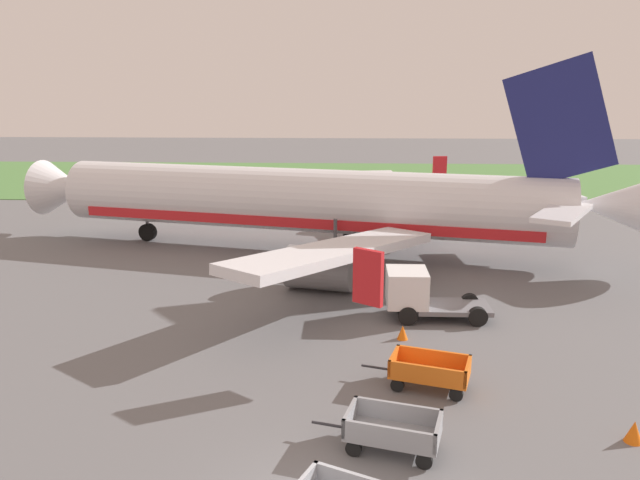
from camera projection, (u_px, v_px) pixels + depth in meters
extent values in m
cube|color=#518442|center=(339.00, 179.00, 66.25)|extent=(220.00, 28.00, 0.06)
cylinder|color=silver|center=(303.00, 200.00, 36.04)|extent=(30.07, 10.30, 3.70)
cube|color=red|center=(303.00, 217.00, 36.28)|extent=(27.10, 9.45, 0.56)
cone|color=silver|center=(64.00, 188.00, 40.27)|extent=(3.93, 4.25, 3.63)
cone|color=silver|center=(621.00, 206.00, 31.52)|extent=(5.17, 4.43, 3.52)
cube|color=silver|center=(338.00, 251.00, 27.33)|extent=(9.57, 12.15, 1.35)
cube|color=red|center=(368.00, 277.00, 20.34)|extent=(1.02, 0.79, 1.90)
cylinder|color=gray|center=(320.00, 268.00, 29.43)|extent=(3.59, 2.76, 2.10)
cube|color=silver|center=(394.00, 192.00, 42.96)|extent=(4.62, 13.25, 1.35)
cube|color=red|center=(440.00, 168.00, 48.14)|extent=(1.12, 0.37, 1.90)
cylinder|color=gray|center=(372.00, 214.00, 42.14)|extent=(3.59, 2.76, 2.10)
cube|color=navy|center=(560.00, 121.00, 31.35)|extent=(5.91, 1.68, 6.88)
cube|color=silver|center=(563.00, 213.00, 29.31)|extent=(4.21, 5.39, 0.24)
cube|color=silver|center=(551.00, 192.00, 35.30)|extent=(2.26, 5.34, 0.24)
cylinder|color=#4C4C51|center=(147.00, 217.00, 39.11)|extent=(0.20, 0.20, 2.04)
cylinder|color=black|center=(148.00, 232.00, 39.36)|extent=(1.17, 0.68, 1.10)
cylinder|color=#4C4C51|center=(335.00, 237.00, 33.72)|extent=(0.20, 0.20, 2.04)
cylinder|color=black|center=(335.00, 255.00, 33.96)|extent=(1.17, 0.68, 1.10)
cylinder|color=#4C4C51|center=(352.00, 221.00, 37.84)|extent=(0.20, 0.20, 2.04)
cylinder|color=black|center=(352.00, 237.00, 38.08)|extent=(1.17, 0.68, 1.10)
cube|color=gray|center=(393.00, 434.00, 16.47)|extent=(2.78, 2.01, 0.08)
cube|color=gray|center=(388.00, 437.00, 15.79)|extent=(2.44, 0.75, 0.55)
cube|color=gray|center=(398.00, 412.00, 16.99)|extent=(2.44, 0.75, 0.55)
cube|color=gray|center=(350.00, 417.00, 16.74)|extent=(0.46, 1.38, 0.55)
cube|color=gray|center=(438.00, 431.00, 16.04)|extent=(0.46, 1.38, 0.55)
cylinder|color=#2D2D33|center=(329.00, 425.00, 17.01)|extent=(0.99, 0.34, 0.08)
cylinder|color=black|center=(354.00, 448.00, 16.29)|extent=(0.47, 0.27, 0.44)
cylinder|color=black|center=(364.00, 427.00, 17.32)|extent=(0.47, 0.27, 0.44)
cylinder|color=black|center=(424.00, 461.00, 15.74)|extent=(0.47, 0.27, 0.44)
cylinder|color=black|center=(430.00, 438.00, 16.77)|extent=(0.47, 0.27, 0.44)
cube|color=orange|center=(430.00, 375.00, 19.91)|extent=(2.80, 2.07, 0.08)
cube|color=orange|center=(427.00, 374.00, 19.24)|extent=(2.42, 0.83, 0.55)
cube|color=orange|center=(433.00, 358.00, 20.43)|extent=(2.42, 0.83, 0.55)
cube|color=orange|center=(394.00, 360.00, 20.22)|extent=(0.51, 1.37, 0.55)
cube|color=orange|center=(468.00, 371.00, 19.44)|extent=(0.51, 1.37, 0.55)
cylinder|color=#2D2D33|center=(376.00, 368.00, 20.50)|extent=(0.98, 0.37, 0.08)
cylinder|color=black|center=(397.00, 385.00, 19.76)|extent=(0.47, 0.28, 0.44)
cylinder|color=black|center=(405.00, 370.00, 20.79)|extent=(0.47, 0.28, 0.44)
cylinder|color=black|center=(456.00, 394.00, 19.15)|extent=(0.47, 0.28, 0.44)
cylinder|color=black|center=(460.00, 379.00, 20.18)|extent=(0.47, 0.28, 0.44)
cube|color=slate|center=(453.00, 307.00, 26.02)|extent=(3.10, 1.90, 0.20)
cube|color=white|center=(407.00, 287.00, 25.90)|extent=(1.70, 1.90, 1.50)
cube|color=#19232D|center=(388.00, 284.00, 25.90)|extent=(0.08, 1.62, 0.67)
cylinder|color=black|center=(408.00, 316.00, 25.30)|extent=(0.80, 0.30, 0.80)
cylinder|color=black|center=(404.00, 302.00, 26.96)|extent=(0.80, 0.30, 0.80)
cylinder|color=black|center=(478.00, 317.00, 25.18)|extent=(0.80, 0.30, 0.80)
cylinder|color=black|center=(470.00, 303.00, 26.84)|extent=(0.80, 0.30, 0.80)
cone|color=orange|center=(634.00, 432.00, 16.89)|extent=(0.48, 0.48, 0.63)
cone|color=orange|center=(403.00, 332.00, 23.86)|extent=(0.43, 0.43, 0.56)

